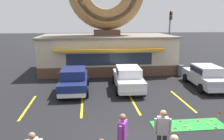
{
  "coord_description": "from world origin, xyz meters",
  "views": [
    {
      "loc": [
        -1.6,
        -6.89,
        4.72
      ],
      "look_at": [
        -0.3,
        5.0,
        2.0
      ],
      "focal_mm": 35.0,
      "sensor_mm": 36.0,
      "label": 1
    }
  ],
  "objects_px": {
    "car_white": "(128,77)",
    "pedestrian_blue_sweater_man": "(122,135)",
    "putting_flag_pin": "(219,115)",
    "golf_ball": "(173,122)",
    "pedestrian_leather_jacket_man": "(162,131)",
    "traffic_light_pole": "(170,29)",
    "car_navy": "(74,79)",
    "trash_bin": "(181,70)",
    "car_silver": "(206,75)"
  },
  "relations": [
    {
      "from": "car_silver",
      "to": "car_white",
      "type": "distance_m",
      "value": 5.62
    },
    {
      "from": "car_white",
      "to": "pedestrian_leather_jacket_man",
      "type": "distance_m",
      "value": 7.82
    },
    {
      "from": "car_navy",
      "to": "traffic_light_pole",
      "type": "relative_size",
      "value": 0.79
    },
    {
      "from": "pedestrian_blue_sweater_man",
      "to": "car_navy",
      "type": "bearing_deg",
      "value": 104.87
    },
    {
      "from": "putting_flag_pin",
      "to": "pedestrian_leather_jacket_man",
      "type": "bearing_deg",
      "value": -148.43
    },
    {
      "from": "pedestrian_leather_jacket_man",
      "to": "trash_bin",
      "type": "height_order",
      "value": "pedestrian_leather_jacket_man"
    },
    {
      "from": "putting_flag_pin",
      "to": "trash_bin",
      "type": "xyz_separation_m",
      "value": [
        1.99,
        8.88,
        0.06
      ]
    },
    {
      "from": "car_white",
      "to": "pedestrian_leather_jacket_man",
      "type": "xyz_separation_m",
      "value": [
        -0.22,
        -7.81,
        0.1
      ]
    },
    {
      "from": "golf_ball",
      "to": "putting_flag_pin",
      "type": "xyz_separation_m",
      "value": [
        2.08,
        -0.26,
        0.39
      ]
    },
    {
      "from": "putting_flag_pin",
      "to": "car_navy",
      "type": "xyz_separation_m",
      "value": [
        -6.98,
        5.61,
        0.43
      ]
    },
    {
      "from": "car_navy",
      "to": "traffic_light_pole",
      "type": "distance_m",
      "value": 15.38
    },
    {
      "from": "car_silver",
      "to": "traffic_light_pole",
      "type": "bearing_deg",
      "value": 83.27
    },
    {
      "from": "putting_flag_pin",
      "to": "pedestrian_blue_sweater_man",
      "type": "relative_size",
      "value": 0.32
    },
    {
      "from": "pedestrian_blue_sweater_man",
      "to": "traffic_light_pole",
      "type": "height_order",
      "value": "traffic_light_pole"
    },
    {
      "from": "trash_bin",
      "to": "car_white",
      "type": "bearing_deg",
      "value": -148.64
    },
    {
      "from": "pedestrian_blue_sweater_man",
      "to": "trash_bin",
      "type": "xyz_separation_m",
      "value": [
        6.88,
        11.12,
        -0.46
      ]
    },
    {
      "from": "pedestrian_leather_jacket_man",
      "to": "car_white",
      "type": "bearing_deg",
      "value": 88.41
    },
    {
      "from": "car_white",
      "to": "trash_bin",
      "type": "height_order",
      "value": "car_white"
    },
    {
      "from": "car_navy",
      "to": "car_white",
      "type": "bearing_deg",
      "value": 1.09
    },
    {
      "from": "putting_flag_pin",
      "to": "car_navy",
      "type": "distance_m",
      "value": 8.97
    },
    {
      "from": "pedestrian_blue_sweater_man",
      "to": "car_silver",
      "type": "bearing_deg",
      "value": 46.93
    },
    {
      "from": "putting_flag_pin",
      "to": "car_white",
      "type": "xyz_separation_m",
      "value": [
        -3.25,
        5.68,
        0.43
      ]
    },
    {
      "from": "pedestrian_leather_jacket_man",
      "to": "car_navy",
      "type": "bearing_deg",
      "value": 114.39
    },
    {
      "from": "car_white",
      "to": "car_navy",
      "type": "distance_m",
      "value": 3.73
    },
    {
      "from": "car_white",
      "to": "trash_bin",
      "type": "relative_size",
      "value": 4.74
    },
    {
      "from": "car_white",
      "to": "golf_ball",
      "type": "bearing_deg",
      "value": -77.84
    },
    {
      "from": "putting_flag_pin",
      "to": "car_navy",
      "type": "bearing_deg",
      "value": 141.19
    },
    {
      "from": "golf_ball",
      "to": "car_silver",
      "type": "height_order",
      "value": "car_silver"
    },
    {
      "from": "traffic_light_pole",
      "to": "car_white",
      "type": "bearing_deg",
      "value": -122.85
    },
    {
      "from": "car_white",
      "to": "pedestrian_blue_sweater_man",
      "type": "height_order",
      "value": "pedestrian_blue_sweater_man"
    },
    {
      "from": "golf_ball",
      "to": "pedestrian_leather_jacket_man",
      "type": "xyz_separation_m",
      "value": [
        -1.39,
        -2.39,
        0.92
      ]
    },
    {
      "from": "golf_ball",
      "to": "putting_flag_pin",
      "type": "bearing_deg",
      "value": -7.07
    },
    {
      "from": "pedestrian_leather_jacket_man",
      "to": "traffic_light_pole",
      "type": "relative_size",
      "value": 0.3
    },
    {
      "from": "pedestrian_leather_jacket_man",
      "to": "traffic_light_pole",
      "type": "height_order",
      "value": "traffic_light_pole"
    },
    {
      "from": "putting_flag_pin",
      "to": "trash_bin",
      "type": "height_order",
      "value": "trash_bin"
    },
    {
      "from": "pedestrian_leather_jacket_man",
      "to": "trash_bin",
      "type": "distance_m",
      "value": 12.29
    },
    {
      "from": "golf_ball",
      "to": "car_white",
      "type": "relative_size",
      "value": 0.01
    },
    {
      "from": "golf_ball",
      "to": "car_white",
      "type": "height_order",
      "value": "car_white"
    },
    {
      "from": "golf_ball",
      "to": "pedestrian_blue_sweater_man",
      "type": "bearing_deg",
      "value": -138.27
    },
    {
      "from": "car_white",
      "to": "trash_bin",
      "type": "bearing_deg",
      "value": 31.36
    },
    {
      "from": "car_navy",
      "to": "pedestrian_leather_jacket_man",
      "type": "height_order",
      "value": "pedestrian_leather_jacket_man"
    },
    {
      "from": "car_white",
      "to": "trash_bin",
      "type": "distance_m",
      "value": 6.14
    },
    {
      "from": "car_white",
      "to": "pedestrian_blue_sweater_man",
      "type": "xyz_separation_m",
      "value": [
        -1.64,
        -7.93,
        0.09
      ]
    },
    {
      "from": "putting_flag_pin",
      "to": "golf_ball",
      "type": "bearing_deg",
      "value": 172.93
    },
    {
      "from": "car_white",
      "to": "pedestrian_leather_jacket_man",
      "type": "bearing_deg",
      "value": -91.59
    },
    {
      "from": "traffic_light_pole",
      "to": "putting_flag_pin",
      "type": "bearing_deg",
      "value": -102.56
    },
    {
      "from": "car_white",
      "to": "car_navy",
      "type": "xyz_separation_m",
      "value": [
        -3.73,
        -0.07,
        0.0
      ]
    },
    {
      "from": "car_white",
      "to": "traffic_light_pole",
      "type": "xyz_separation_m",
      "value": [
        6.9,
        10.68,
        2.84
      ]
    },
    {
      "from": "putting_flag_pin",
      "to": "pedestrian_leather_jacket_man",
      "type": "height_order",
      "value": "pedestrian_leather_jacket_man"
    },
    {
      "from": "golf_ball",
      "to": "putting_flag_pin",
      "type": "relative_size",
      "value": 0.08
    }
  ]
}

